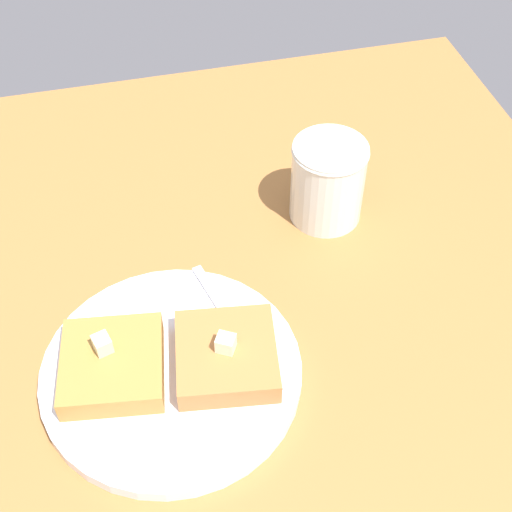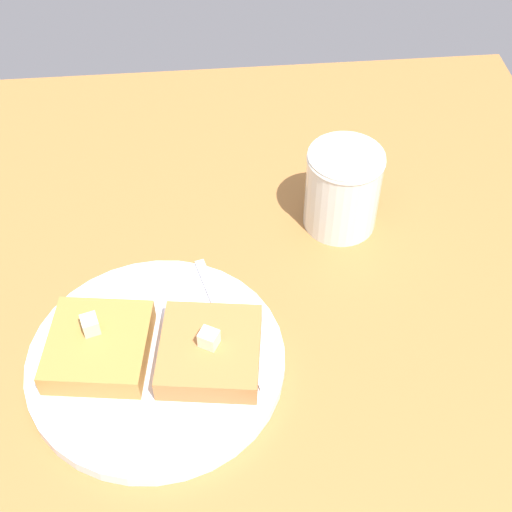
# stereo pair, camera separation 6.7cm
# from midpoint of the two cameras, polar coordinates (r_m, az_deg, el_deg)

# --- Properties ---
(table_surface) EXTENTS (1.13, 1.13, 0.02)m
(table_surface) POSITION_cam_midpoint_polar(r_m,az_deg,el_deg) (0.62, -17.35, -18.77)
(table_surface) COLOR #9C6634
(table_surface) RESTS_ON ground
(plate) EXTENTS (0.23, 0.23, 0.01)m
(plate) POSITION_cam_midpoint_polar(r_m,az_deg,el_deg) (0.64, -9.77, -9.29)
(plate) COLOR white
(plate) RESTS_ON table_surface
(toast_slice_left) EXTENTS (0.10, 0.10, 0.02)m
(toast_slice_left) POSITION_cam_midpoint_polar(r_m,az_deg,el_deg) (0.64, -14.41, -8.63)
(toast_slice_left) COLOR #A97A38
(toast_slice_left) RESTS_ON plate
(toast_slice_middle) EXTENTS (0.10, 0.10, 0.02)m
(toast_slice_middle) POSITION_cam_midpoint_polar(r_m,az_deg,el_deg) (0.62, -5.47, -8.14)
(toast_slice_middle) COLOR #AE6D38
(toast_slice_middle) RESTS_ON plate
(butter_pat_primary) EXTENTS (0.02, 0.02, 0.02)m
(butter_pat_primary) POSITION_cam_midpoint_polar(r_m,az_deg,el_deg) (0.63, -15.23, -6.99)
(butter_pat_primary) COLOR beige
(butter_pat_primary) RESTS_ON toast_slice_left
(butter_pat_secondary) EXTENTS (0.02, 0.02, 0.02)m
(butter_pat_secondary) POSITION_cam_midpoint_polar(r_m,az_deg,el_deg) (0.61, -5.61, -7.15)
(butter_pat_secondary) COLOR #F5E9CA
(butter_pat_secondary) RESTS_ON toast_slice_middle
(fork) EXTENTS (0.05, 0.16, 0.00)m
(fork) POSITION_cam_midpoint_polar(r_m,az_deg,el_deg) (0.65, -4.38, -6.39)
(fork) COLOR silver
(fork) RESTS_ON plate
(syrup_jar) EXTENTS (0.08, 0.08, 0.09)m
(syrup_jar) POSITION_cam_midpoint_polar(r_m,az_deg,el_deg) (0.74, 3.18, 5.68)
(syrup_jar) COLOR #482208
(syrup_jar) RESTS_ON table_surface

